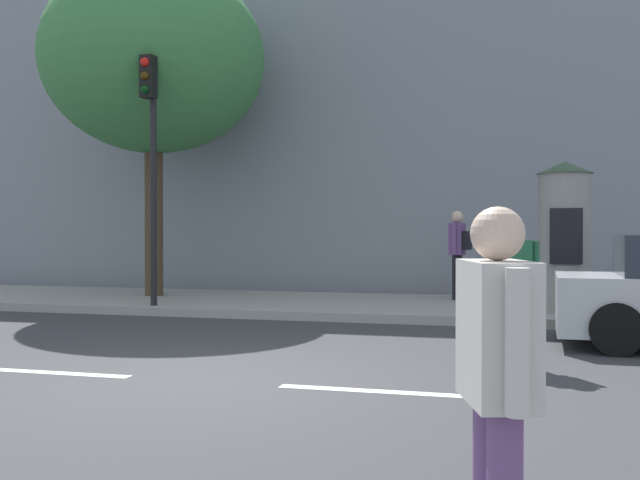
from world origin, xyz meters
TOP-DOWN VIEW (x-y plane):
  - ground_plane at (0.00, 0.00)m, footprint 80.00×80.00m
  - sidewalk_curb at (0.00, 7.00)m, footprint 36.00×4.00m
  - lane_markings at (-0.00, 0.00)m, footprint 25.80×0.16m
  - building_backdrop at (0.00, 12.00)m, footprint 36.00×5.00m
  - traffic_light at (-3.35, 5.24)m, footprint 0.24×0.45m
  - poster_column at (3.73, 6.14)m, footprint 0.93×0.93m
  - street_tree at (-4.33, 7.22)m, footprint 4.59×4.59m
  - pedestrian_in_red_top at (2.96, 1.70)m, footprint 0.57×0.28m
  - pedestrian_near_pole at (2.96, -3.74)m, footprint 0.36×0.63m
  - pedestrian_tallest at (1.85, 7.95)m, footprint 0.43×0.61m

SIDE VIEW (x-z plane):
  - ground_plane at x=0.00m, z-range 0.00..0.00m
  - lane_markings at x=0.00m, z-range 0.00..0.01m
  - sidewalk_curb at x=0.00m, z-range 0.00..0.15m
  - pedestrian_in_red_top at x=2.96m, z-range 0.13..1.75m
  - pedestrian_near_pole at x=2.96m, z-range 0.14..1.74m
  - pedestrian_tallest at x=1.85m, z-range 0.32..2.06m
  - poster_column at x=3.73m, z-range 0.17..2.66m
  - traffic_light at x=-3.35m, z-range 0.91..5.36m
  - building_backdrop at x=0.00m, z-range 0.00..8.41m
  - street_tree at x=-4.33m, z-range 1.61..8.48m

